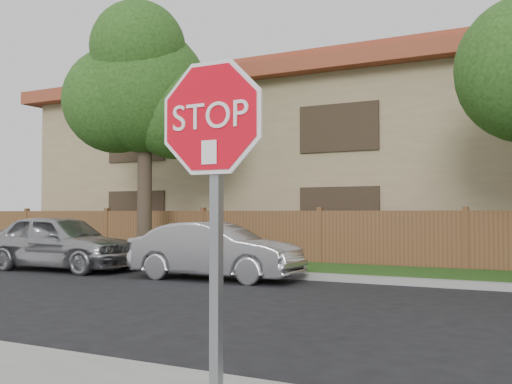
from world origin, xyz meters
The scene contains 8 objects.
far_curb centered at (0.00, 8.15, 0.07)m, with size 70.00×0.30×0.15m, color gray.
grass_strip centered at (0.00, 9.80, 0.06)m, with size 70.00×3.00×0.12m, color #1E4714.
fence centered at (0.00, 11.40, 0.80)m, with size 70.00×0.12×1.60m, color brown.
apartment_building centered at (0.00, 17.00, 3.53)m, with size 35.20×9.20×7.20m.
tree_left centered at (-8.98, 9.57, 5.22)m, with size 4.80×3.90×7.78m.
stop_sign centered at (0.44, -1.48, 1.83)m, with size 1.01×0.13×2.55m.
sedan_far_left centered at (-9.72, 7.05, 0.76)m, with size 1.79×4.45×1.52m, color #A4A4A8.
sedan_left centered at (-4.86, 7.10, 0.66)m, with size 1.40×4.02×1.32m, color #9F9FA3.
Camera 1 is at (2.44, -4.67, 1.56)m, focal length 42.00 mm.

